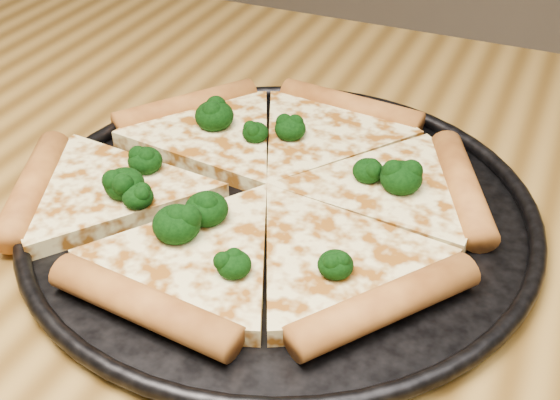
% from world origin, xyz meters
% --- Properties ---
extents(dining_table, '(1.20, 0.90, 0.75)m').
position_xyz_m(dining_table, '(0.00, 0.00, 0.66)').
color(dining_table, olive).
rests_on(dining_table, ground).
extents(pizza_pan, '(0.38, 0.38, 0.02)m').
position_xyz_m(pizza_pan, '(0.05, 0.05, 0.76)').
color(pizza_pan, black).
rests_on(pizza_pan, dining_table).
extents(pizza, '(0.38, 0.34, 0.03)m').
position_xyz_m(pizza, '(0.03, 0.06, 0.77)').
color(pizza, '#F9E898').
rests_on(pizza, pizza_pan).
extents(broccoli_florets, '(0.22, 0.20, 0.02)m').
position_xyz_m(broccoli_florets, '(0.01, 0.05, 0.78)').
color(broccoli_florets, black).
rests_on(broccoli_florets, pizza).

